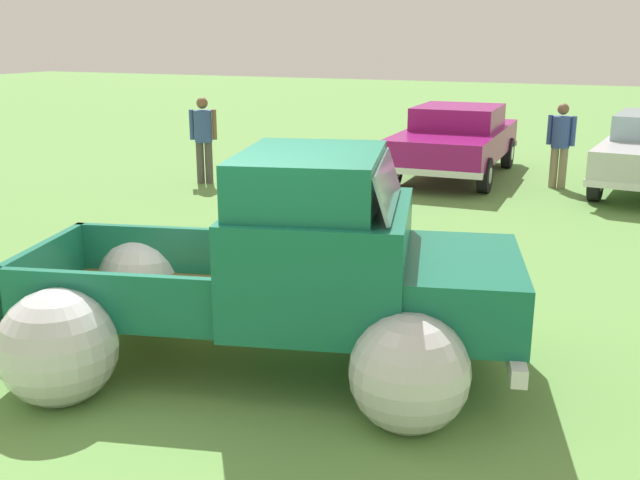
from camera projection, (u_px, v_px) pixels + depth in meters
ground_plane at (252, 360)px, 6.67m from camera, size 80.00×80.00×0.00m
vintage_pickup_truck at (293, 284)px, 6.41m from camera, size 4.95×3.62×1.96m
show_car_0 at (456, 138)px, 15.08m from camera, size 2.05×4.51×1.43m
spectator_0 at (203, 135)px, 14.33m from camera, size 0.52×0.45×1.68m
spectator_1 at (561, 141)px, 13.86m from camera, size 0.54×0.38×1.61m
lane_cone_0 at (231, 246)px, 9.16m from camera, size 0.36×0.36×0.63m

